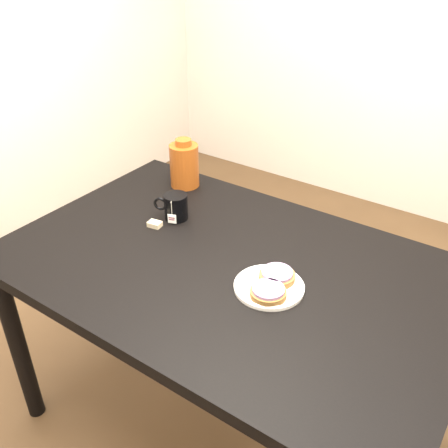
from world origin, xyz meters
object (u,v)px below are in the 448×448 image
(table, at_px, (228,284))
(bagel_back, at_px, (277,275))
(bagel_package, at_px, (184,165))
(plate, at_px, (269,286))
(teabag_pouch, at_px, (155,224))
(bagel_front, at_px, (268,292))
(mug, at_px, (175,207))

(table, bearing_deg, bagel_back, 0.75)
(bagel_package, bearing_deg, plate, -31.70)
(plate, xyz_separation_m, teabag_pouch, (-0.49, 0.07, 0.00))
(bagel_front, height_order, mug, mug)
(plate, xyz_separation_m, bagel_back, (0.00, 0.04, 0.02))
(plate, relative_size, teabag_pouch, 4.48)
(plate, bearing_deg, bagel_front, -63.36)
(plate, xyz_separation_m, mug, (-0.47, 0.15, 0.04))
(mug, xyz_separation_m, teabag_pouch, (-0.02, -0.09, -0.04))
(bagel_front, xyz_separation_m, teabag_pouch, (-0.51, 0.11, -0.01))
(bagel_back, height_order, mug, mug)
(bagel_front, bearing_deg, table, 157.26)
(table, height_order, bagel_front, bagel_front)
(table, height_order, mug, mug)
(table, xyz_separation_m, bagel_back, (0.17, 0.00, 0.11))
(teabag_pouch, bearing_deg, bagel_package, 109.80)
(table, relative_size, teabag_pouch, 31.11)
(bagel_back, height_order, bagel_package, bagel_package)
(plate, distance_m, bagel_back, 0.04)
(bagel_back, bearing_deg, teabag_pouch, 176.70)
(mug, bearing_deg, bagel_back, -34.90)
(teabag_pouch, bearing_deg, plate, -7.80)
(bagel_front, relative_size, teabag_pouch, 2.82)
(mug, distance_m, teabag_pouch, 0.10)
(bagel_front, relative_size, bagel_package, 0.66)
(plate, distance_m, teabag_pouch, 0.50)
(bagel_back, xyz_separation_m, mug, (-0.47, 0.11, 0.02))
(bagel_back, relative_size, mug, 0.96)
(plate, xyz_separation_m, bagel_package, (-0.60, 0.37, 0.08))
(plate, relative_size, bagel_package, 1.05)
(bagel_back, bearing_deg, mug, 166.45)
(plate, bearing_deg, bagel_package, 148.30)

